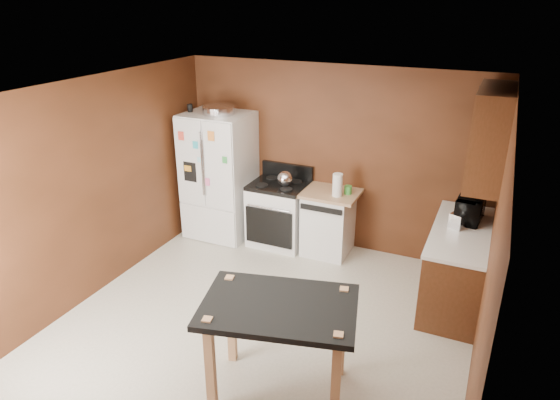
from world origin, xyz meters
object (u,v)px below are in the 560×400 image
Objects in this scene: refrigerator at (219,176)px; gas_range at (279,213)px; roasting_pan at (219,110)px; kettle at (285,179)px; island at (279,318)px; dishwasher at (328,222)px; paper_towel at (337,185)px; microwave at (470,209)px; toaster at (459,219)px; green_canister at (348,190)px; pen_cup at (190,108)px.

gas_range is at bearing 3.81° from refrigerator.
roasting_pan reaches higher than kettle.
roasting_pan is at bearing 128.85° from island.
gas_range is at bearing 154.32° from kettle.
refrigerator is (-0.05, 0.02, -0.95)m from roasting_pan.
dishwasher is (1.63, 0.09, -0.45)m from refrigerator.
roasting_pan is 2.05× the size of kettle.
paper_towel is at bearing -0.39° from refrigerator.
dishwasher is (-1.76, 0.19, -0.58)m from microwave.
kettle is 2.30m from toaster.
island is at bearing -50.64° from refrigerator.
paper_towel is 2.75× the size of green_canister.
roasting_pan is at bearing -163.08° from toaster.
island is (2.48, -2.49, -1.08)m from pen_cup.
paper_towel is 1.62m from microwave.
roasting_pan is 4.03× the size of pen_cup.
microwave is 0.34× the size of island.
microwave is at bearing -0.53° from pen_cup.
toaster is 0.26× the size of dishwasher.
dishwasher is 2.71m from island.
roasting_pan is at bearing -174.64° from gas_range.
dishwasher is (-0.14, 0.10, -0.59)m from paper_towel.
pen_cup is at bearing -161.69° from toaster.
roasting_pan is 0.30× the size of island.
green_canister is at bearing -175.22° from toaster.
toaster is at bearing -5.92° from refrigerator.
pen_cup is 0.12× the size of dishwasher.
pen_cup is at bearing 134.77° from island.
kettle is 0.75m from paper_towel.
pen_cup is at bearing -175.33° from green_canister.
pen_cup is 2.43m from green_canister.
green_canister is 1.50m from toaster.
microwave is 1.86m from dishwasher.
island is at bearing 158.47° from microwave.
green_canister is 1.88m from refrigerator.
roasting_pan is 1.29m from kettle.
microwave is 0.45× the size of gas_range.
island is (-1.29, -2.46, -0.26)m from microwave.
paper_towel is 1.57m from toaster.
microwave is at bearing -3.75° from gas_range.
toaster is 1.80m from dishwasher.
paper_towel is 0.20× the size of island.
kettle is 0.83m from dishwasher.
refrigerator is (-1.77, 0.01, -0.14)m from paper_towel.
gas_range is (0.86, 0.08, -1.39)m from roasting_pan.
green_canister is 0.47× the size of toaster.
kettle is at bearing 178.58° from paper_towel.
kettle is 0.56m from gas_range.
roasting_pan is at bearing 6.34° from pen_cup.
paper_towel is 0.61× the size of microwave.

